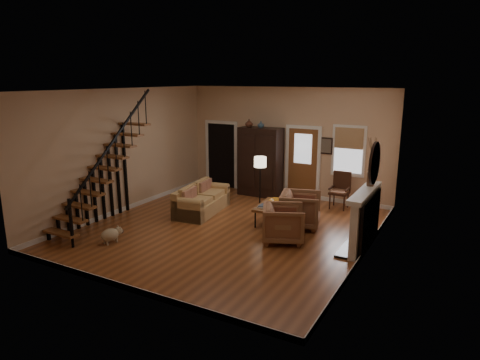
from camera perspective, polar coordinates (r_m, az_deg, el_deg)
The scene contains 15 objects.
room at distance 11.70m, azimuth 1.02°, elevation 3.35°, with size 7.00×7.33×3.30m.
staircase at distance 10.70m, azimuth -18.22°, elevation 2.22°, with size 0.94×2.80×3.20m, color brown, non-canonical shape.
fireplace at distance 9.54m, azimuth 16.50°, elevation -4.35°, with size 0.33×1.95×2.30m.
armoire at distance 13.12m, azimuth 2.74°, elevation 2.44°, with size 1.30×0.60×2.10m, color black, non-canonical shape.
vase_a at distance 13.02m, azimuth 1.21°, elevation 7.59°, with size 0.24×0.24×0.25m, color #4C2619.
vase_b at distance 12.84m, azimuth 2.80°, elevation 7.41°, with size 0.20×0.20×0.21m, color #334C60.
sofa at distance 11.59m, azimuth -5.08°, elevation -2.61°, with size 0.84×1.95×0.73m, color tan, non-canonical shape.
coffee_table at distance 10.82m, azimuth 4.45°, elevation -4.48°, with size 0.71×1.22×0.47m, color brown, non-canonical shape.
bowl at distance 10.85m, azimuth 5.05°, elevation -2.87°, with size 0.42×0.42×0.10m, color orange.
books at distance 10.53m, azimuth 3.20°, elevation -3.47°, with size 0.22×0.31×0.06m, color beige, non-canonical shape.
armchair_left at distance 9.59m, azimuth 5.82°, elevation -5.77°, with size 0.89×0.91×0.83m, color brown.
armchair_right at distance 10.54m, azimuth 8.07°, elevation -3.93°, with size 0.93×0.95×0.87m, color brown.
floor_lamp at distance 11.78m, azimuth 2.68°, elevation -0.42°, with size 0.34×0.34×1.47m, color black, non-canonical shape.
side_chair at distance 12.18m, azimuth 13.12°, elevation -1.39°, with size 0.54×0.54×1.02m, color #3A1E12, non-canonical shape.
dog at distance 9.93m, azimuth -16.95°, elevation -7.13°, with size 0.28×0.47×0.34m, color tan, non-canonical shape.
Camera 1 is at (4.96, -8.42, 3.58)m, focal length 32.00 mm.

